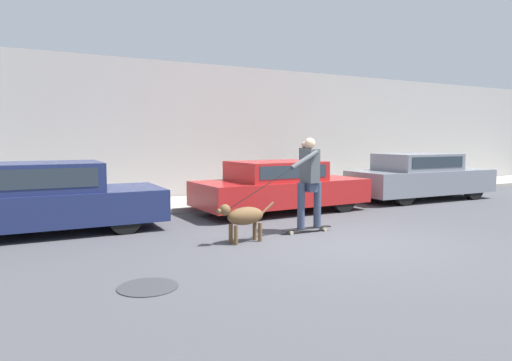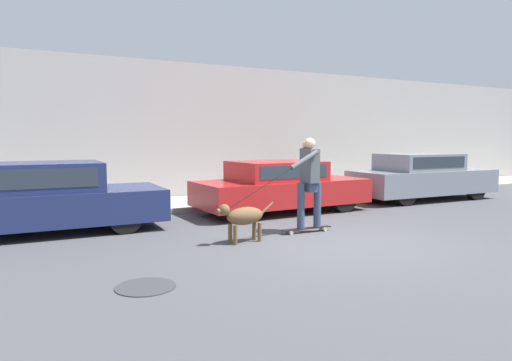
{
  "view_description": "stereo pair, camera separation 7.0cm",
  "coord_description": "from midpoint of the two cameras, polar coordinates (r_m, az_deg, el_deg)",
  "views": [
    {
      "loc": [
        -4.9,
        -6.0,
        1.75
      ],
      "look_at": [
        -0.72,
        1.67,
        0.95
      ],
      "focal_mm": 32.0,
      "sensor_mm": 36.0,
      "label": 1
    },
    {
      "loc": [
        -4.84,
        -6.03,
        1.75
      ],
      "look_at": [
        -0.72,
        1.67,
        0.95
      ],
      "focal_mm": 32.0,
      "sensor_mm": 36.0,
      "label": 2
    }
  ],
  "objects": [
    {
      "name": "parked_car_0",
      "position": [
        9.32,
        -25.23,
        -2.07
      ],
      "size": [
        4.41,
        1.86,
        1.32
      ],
      "rotation": [
        0.0,
        0.0,
        -0.03
      ],
      "color": "black",
      "rests_on": "ground_plane"
    },
    {
      "name": "fire_hydrant",
      "position": [
        12.83,
        10.53,
        -1.05
      ],
      "size": [
        0.18,
        0.18,
        0.69
      ],
      "color": "gold",
      "rests_on": "ground_plane"
    },
    {
      "name": "back_wall",
      "position": [
        13.5,
        -7.0,
        6.05
      ],
      "size": [
        32.0,
        0.3,
        3.9
      ],
      "color": "#B2ADA8",
      "rests_on": "ground_plane"
    },
    {
      "name": "pedestrian_with_bag",
      "position": [
        13.71,
        6.32,
        1.94
      ],
      "size": [
        0.33,
        0.65,
        1.55
      ],
      "rotation": [
        0.0,
        0.0,
        -0.34
      ],
      "color": "#3D4760",
      "rests_on": "sidewalk_curb"
    },
    {
      "name": "sidewalk_curb",
      "position": [
        12.43,
        -4.78,
        -2.59
      ],
      "size": [
        30.0,
        2.21,
        0.12
      ],
      "color": "#A39E93",
      "rests_on": "ground_plane"
    },
    {
      "name": "manhole_cover",
      "position": [
        5.68,
        -13.28,
        -12.8
      ],
      "size": [
        0.71,
        0.71,
        0.01
      ],
      "color": "#38383D",
      "rests_on": "ground_plane"
    },
    {
      "name": "ground_plane",
      "position": [
        7.93,
        10.72,
        -7.61
      ],
      "size": [
        36.0,
        36.0,
        0.0
      ],
      "primitive_type": "plane",
      "color": "#47474C"
    },
    {
      "name": "skateboarder",
      "position": [
        8.53,
        6.86,
        0.21
      ],
      "size": [
        2.3,
        0.57,
        1.77
      ],
      "rotation": [
        0.0,
        0.0,
        3.09
      ],
      "color": "beige",
      "rests_on": "ground_plane"
    },
    {
      "name": "dog",
      "position": [
        7.71,
        -1.36,
        -4.54
      ],
      "size": [
        1.14,
        0.37,
        0.68
      ],
      "rotation": [
        0.0,
        0.0,
        3.24
      ],
      "color": "brown",
      "rests_on": "ground_plane"
    },
    {
      "name": "parked_car_2",
      "position": [
        13.94,
        20.14,
        0.38
      ],
      "size": [
        4.36,
        1.83,
        1.33
      ],
      "rotation": [
        0.0,
        0.0,
        -0.04
      ],
      "color": "black",
      "rests_on": "ground_plane"
    },
    {
      "name": "parked_car_1",
      "position": [
        10.89,
        3.26,
        -0.83
      ],
      "size": [
        4.17,
        1.84,
        1.22
      ],
      "rotation": [
        0.0,
        0.0,
        0.02
      ],
      "color": "black",
      "rests_on": "ground_plane"
    }
  ]
}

